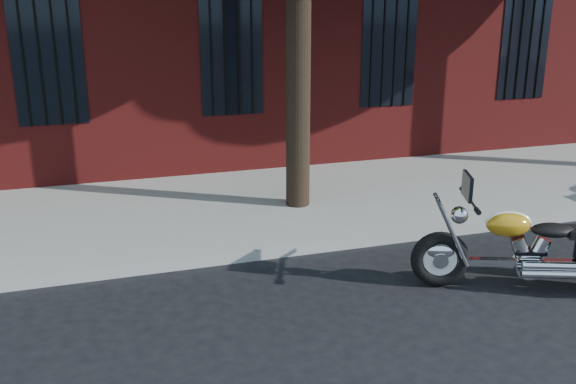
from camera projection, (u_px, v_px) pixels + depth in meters
name	position (u px, v px, depth m)	size (l,w,h in m)	color
ground	(337.00, 299.00, 7.17)	(120.00, 120.00, 0.00)	black
curb	(298.00, 248.00, 8.40)	(40.00, 0.16, 0.15)	gray
sidewalk	(260.00, 205.00, 10.11)	(40.00, 3.60, 0.15)	gray
motorcycle	(537.00, 252.00, 7.28)	(2.46, 1.39, 1.36)	black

